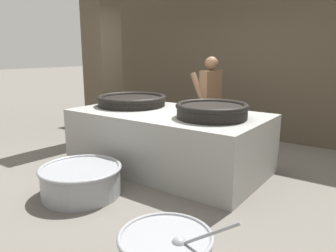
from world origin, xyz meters
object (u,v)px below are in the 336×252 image
at_px(giant_wok_near, 132,100).
at_px(prep_bowl_meat, 81,179).
at_px(giant_wok_far, 212,110).
at_px(cook, 210,100).

height_order(giant_wok_near, prep_bowl_meat, giant_wok_near).
bearing_deg(giant_wok_far, giant_wok_near, 174.44).
bearing_deg(cook, giant_wok_far, 124.38).
distance_m(giant_wok_near, giant_wok_far, 1.54).
height_order(giant_wok_near, cook, cook).
height_order(giant_wok_far, prep_bowl_meat, giant_wok_far).
height_order(giant_wok_far, cook, cook).
distance_m(giant_wok_near, cook, 1.40).
bearing_deg(prep_bowl_meat, cook, 84.12).
distance_m(giant_wok_far, cook, 1.50).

